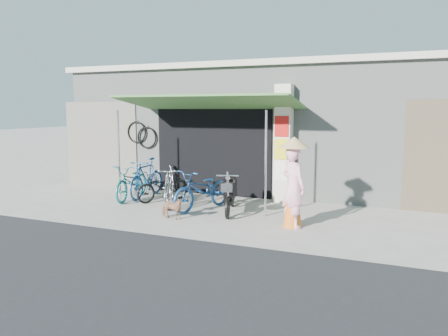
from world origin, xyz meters
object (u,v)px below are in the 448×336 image
at_px(moped, 230,193).
at_px(bike_blue, 147,178).
at_px(nun, 293,183).
at_px(bike_silver, 170,186).
at_px(bike_teal, 132,182).
at_px(bike_navy, 203,190).
at_px(street_dog, 172,208).
at_px(bike_black, 163,186).

bearing_deg(moped, bike_blue, 148.79).
bearing_deg(nun, bike_silver, 23.33).
relative_size(bike_teal, bike_blue, 1.01).
height_order(bike_blue, nun, nun).
height_order(bike_teal, moped, moped).
xyz_separation_m(bike_silver, bike_navy, (0.94, -0.07, -0.01)).
height_order(street_dog, moped, moped).
xyz_separation_m(bike_blue, nun, (4.35, -1.40, 0.37)).
bearing_deg(bike_black, bike_silver, -15.43).
relative_size(street_dog, nun, 0.31).
relative_size(bike_teal, street_dog, 3.12).
bearing_deg(bike_teal, bike_black, -3.32).
bearing_deg(bike_blue, bike_navy, -23.40).
height_order(street_dog, nun, nun).
distance_m(bike_blue, bike_silver, 1.25).
height_order(bike_silver, street_dog, bike_silver).
bearing_deg(street_dog, moped, -36.65).
bearing_deg(bike_teal, moped, -16.30).
height_order(bike_silver, moped, bike_silver).
distance_m(bike_blue, street_dog, 2.53).
bearing_deg(bike_blue, moped, -18.14).
xyz_separation_m(moped, nun, (1.66, -0.72, 0.46)).
relative_size(bike_black, nun, 0.82).
xyz_separation_m(bike_navy, street_dog, (-0.25, -1.07, -0.25)).
xyz_separation_m(bike_teal, street_dog, (2.01, -1.47, -0.23)).
distance_m(bike_navy, street_dog, 1.13).
bearing_deg(bike_black, nun, 10.87).
distance_m(bike_navy, nun, 2.47).
bearing_deg(nun, bike_blue, 18.49).
bearing_deg(street_dog, bike_blue, 48.10).
bearing_deg(bike_blue, bike_teal, -131.60).
distance_m(bike_teal, bike_black, 0.89).
xyz_separation_m(bike_black, street_dog, (1.13, -1.56, -0.15)).
xyz_separation_m(bike_navy, moped, (0.68, 0.03, -0.05)).
relative_size(bike_navy, nun, 1.01).
bearing_deg(bike_blue, bike_silver, -34.89).
relative_size(bike_blue, bike_silver, 1.07).
height_order(bike_silver, nun, nun).
relative_size(bike_navy, moped, 1.11).
height_order(moped, nun, nun).
distance_m(bike_blue, bike_navy, 2.14).
bearing_deg(bike_navy, nun, 1.59).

